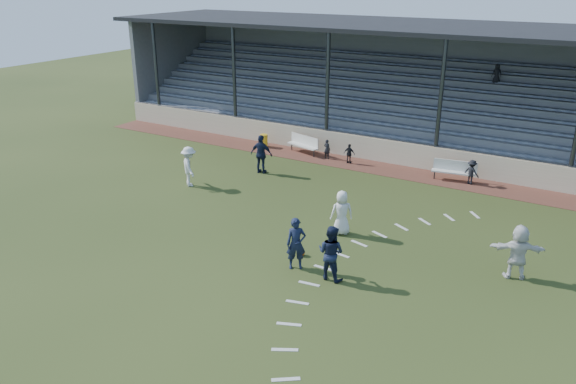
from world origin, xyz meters
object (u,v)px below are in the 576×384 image
at_px(player_navy_lead, 296,244).
at_px(football, 301,253).
at_px(bench_left, 304,143).
at_px(player_white_lead, 342,213).
at_px(trash_bin, 264,141).
at_px(bench_right, 454,169).

bearing_deg(player_navy_lead, football, 71.83).
bearing_deg(bench_left, player_white_lead, -36.84).
xyz_separation_m(trash_bin, player_navy_lead, (8.44, -11.09, 0.51)).
bearing_deg(player_white_lead, trash_bin, -77.40).
distance_m(bench_right, trash_bin, 10.66).
bearing_deg(trash_bin, bench_right, -0.23).
distance_m(bench_left, trash_bin, 2.51).
height_order(trash_bin, player_navy_lead, player_navy_lead).
relative_size(bench_left, player_white_lead, 1.20).
bearing_deg(trash_bin, football, -51.43).
distance_m(bench_right, player_white_lead, 8.19).
relative_size(football, player_white_lead, 0.14).
height_order(bench_right, trash_bin, bench_right).
xyz_separation_m(bench_left, trash_bin, (-2.49, -0.13, -0.21)).
distance_m(player_white_lead, player_navy_lead, 3.14).
height_order(trash_bin, player_white_lead, player_white_lead).
distance_m(bench_left, player_navy_lead, 12.71).
distance_m(football, player_navy_lead, 1.16).
bearing_deg(bench_left, bench_right, 14.94).
height_order(bench_left, player_navy_lead, player_navy_lead).
height_order(football, player_navy_lead, player_navy_lead).
xyz_separation_m(bench_right, football, (-2.47, -10.22, -0.46)).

